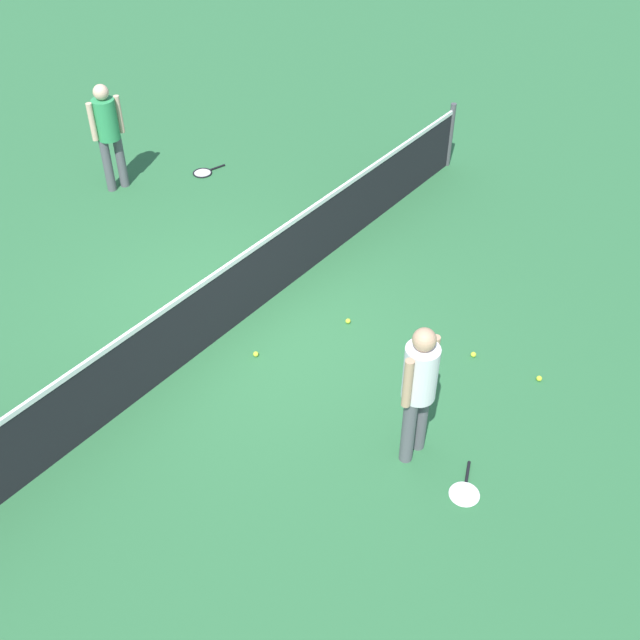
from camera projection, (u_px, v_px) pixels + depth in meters
ground_plane at (244, 319)px, 9.88m from camera, size 40.00×40.00×0.00m
court_net at (241, 287)px, 9.56m from camera, size 10.09×0.09×1.07m
player_near_side at (419, 384)px, 7.57m from camera, size 0.52×0.35×1.70m
player_far_side at (108, 129)px, 11.69m from camera, size 0.52×0.42×1.70m
tennis_racket_near_player at (465, 492)px, 7.81m from camera, size 0.60×0.41×0.03m
tennis_racket_far_player at (204, 172)px, 12.68m from camera, size 0.61×0.38×0.03m
tennis_ball_near_player at (539, 378)px, 9.01m from camera, size 0.07×0.07×0.07m
tennis_ball_by_net at (348, 321)px, 9.80m from camera, size 0.07×0.07×0.07m
tennis_ball_midcourt at (256, 354)px, 9.33m from camera, size 0.07×0.07×0.07m
tennis_ball_baseline at (473, 355)px, 9.32m from camera, size 0.07×0.07×0.07m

